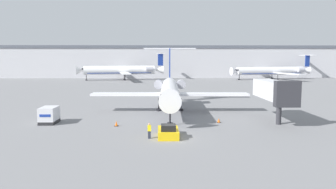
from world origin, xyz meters
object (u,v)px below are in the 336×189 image
luggage_cart (49,115)px  worker_near_tug (149,130)px  traffic_cone_right (219,120)px  airplane_main (170,90)px  traffic_cone_left (116,124)px  pushback_tug (168,132)px  jet_bridge (274,91)px  airplane_parked_far_right (122,70)px  airplane_parked_far_left (273,71)px

luggage_cart → worker_near_tug: (14.25, -9.11, -0.20)m
worker_near_tug → traffic_cone_right: bearing=43.0°
airplane_main → luggage_cart: (-17.24, -9.44, -2.55)m
traffic_cone_left → worker_near_tug: bearing=-56.3°
worker_near_tug → traffic_cone_left: (-4.62, 6.92, -0.62)m
pushback_tug → traffic_cone_left: 9.22m
jet_bridge → airplane_parked_far_right: bearing=109.5°
airplane_main → jet_bridge: 17.16m
pushback_tug → airplane_parked_far_left: airplane_parked_far_left is taller
airplane_parked_far_right → jet_bridge: bearing=-70.5°
traffic_cone_left → airplane_parked_far_left: 109.25m
luggage_cart → airplane_parked_far_right: 89.45m
pushback_tug → airplane_parked_far_right: bearing=99.3°
traffic_cone_right → airplane_parked_far_right: airplane_parked_far_right is taller
traffic_cone_left → airplane_parked_far_right: size_ratio=0.02×
jet_bridge → traffic_cone_right: bearing=-175.2°
traffic_cone_right → airplane_parked_far_right: (-23.41, 89.55, 3.77)m
traffic_cone_left → traffic_cone_right: traffic_cone_left is taller
worker_near_tug → jet_bridge: 20.40m
luggage_cart → traffic_cone_left: luggage_cart is taller
airplane_parked_far_left → luggage_cart: bearing=-124.7°
airplane_parked_far_right → jet_bridge: (31.44, -88.88, 0.37)m
airplane_parked_far_left → airplane_main: bearing=-119.4°
luggage_cart → pushback_tug: bearing=-27.2°
airplane_main → worker_near_tug: airplane_main is taller
airplane_main → airplane_parked_far_left: size_ratio=0.76×
worker_near_tug → traffic_cone_left: bearing=123.7°
luggage_cart → airplane_parked_far_right: bearing=89.7°
traffic_cone_right → jet_bridge: bearing=4.8°
traffic_cone_left → airplane_main: bearing=56.8°
traffic_cone_left → luggage_cart: bearing=167.2°
luggage_cart → airplane_main: bearing=28.7°
traffic_cone_left → airplane_parked_far_right: (-9.19, 91.59, 3.74)m
pushback_tug → airplane_parked_far_left: size_ratio=0.11×
worker_near_tug → luggage_cart: bearing=147.4°
traffic_cone_right → jet_bridge: 9.06m
luggage_cart → jet_bridge: bearing=0.9°
airplane_main → traffic_cone_left: 14.30m
airplane_main → worker_near_tug: size_ratio=15.90×
airplane_main → worker_near_tug: bearing=-99.2°
traffic_cone_left → traffic_cone_right: 14.37m
worker_near_tug → pushback_tug: bearing=17.1°
traffic_cone_left → jet_bridge: bearing=7.0°
traffic_cone_left → traffic_cone_right: bearing=8.2°
luggage_cart → traffic_cone_left: (9.64, -2.19, -0.82)m
pushback_tug → airplane_parked_far_right: airplane_parked_far_right is taller
airplane_main → jet_bridge: size_ratio=2.51×
airplane_main → pushback_tug: (-0.83, -17.88, -3.12)m
luggage_cart → traffic_cone_right: luggage_cart is taller
worker_near_tug → jet_bridge: bearing=28.6°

